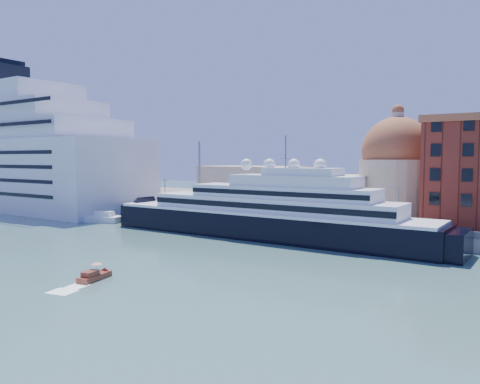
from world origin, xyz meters
The scene contains 9 objects.
ground centered at (0.00, 0.00, 0.00)m, with size 400.00×400.00×0.00m, color #355B5B.
quay centered at (0.00, 34.00, 1.25)m, with size 180.00×10.00×2.50m, color gray.
land centered at (0.00, 75.00, 1.00)m, with size 260.00×72.00×2.00m, color slate.
quay_fence centered at (0.00, 29.50, 3.10)m, with size 180.00×0.10×1.20m, color slate.
superyacht centered at (2.30, 23.00, 4.21)m, with size 81.69×11.32×24.41m.
service_barge centered at (-42.71, 19.63, 0.86)m, with size 13.99×8.00×2.99m.
water_taxi centered at (3.82, -18.72, 0.60)m, with size 2.89×5.52×2.50m.
church centered at (6.39, 57.72, 10.91)m, with size 66.00×18.00×25.50m.
lamp_posts centered at (-12.67, 32.27, 9.84)m, with size 120.80×2.40×18.00m.
Camera 1 is at (54.75, -58.74, 16.33)m, focal length 35.00 mm.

